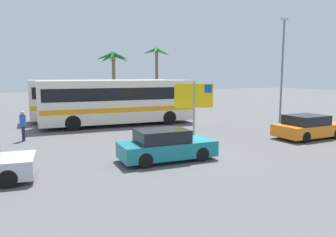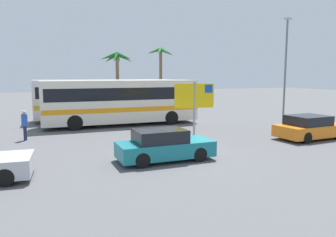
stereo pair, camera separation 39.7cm
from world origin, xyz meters
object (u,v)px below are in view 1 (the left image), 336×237
Objects in this scene: car_orange at (308,127)px; car_teal at (166,146)px; ferry_sign at (195,98)px; bus_rear_coach at (102,97)px; pedestrian_by_bus at (23,123)px; bus_front_coach at (119,100)px.

car_teal is at bearing -175.62° from car_orange.
bus_rear_coach is at bearing 112.09° from ferry_sign.
pedestrian_by_bus is at bearing 164.48° from ferry_sign.
pedestrian_by_bus is at bearing -150.93° from bus_front_coach.
ferry_sign reaches higher than bus_rear_coach.
bus_rear_coach reaches higher than car_orange.
car_orange is (6.23, -1.87, -1.69)m from ferry_sign.
ferry_sign reaches higher than car_orange.
bus_rear_coach is 8.99m from pedestrian_by_bus.
bus_front_coach reaches higher than car_teal.
bus_front_coach is 7.17m from pedestrian_by_bus.
pedestrian_by_bus reaches higher than car_orange.
car_teal is at bearing -93.84° from bus_front_coach.
ferry_sign is at bearing -71.48° from bus_front_coach.
bus_front_coach is 2.70× the size of car_teal.
bus_rear_coach is 2.70× the size of car_teal.
car_orange is (9.06, -12.28, -1.15)m from bus_rear_coach.
bus_rear_coach is at bearing 122.65° from car_orange.
bus_rear_coach is 10.80m from ferry_sign.
ferry_sign reaches higher than car_teal.
bus_front_coach is at bearing 115.43° from ferry_sign.
pedestrian_by_bus is at bearing 156.16° from car_orange.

